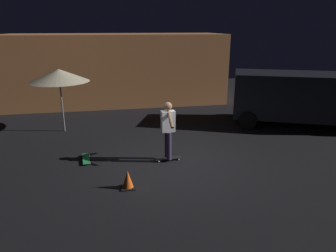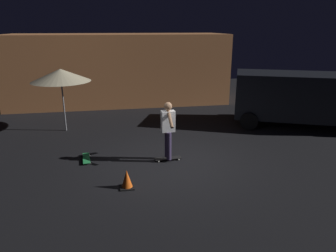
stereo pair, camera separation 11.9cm
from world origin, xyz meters
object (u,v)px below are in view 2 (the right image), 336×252
at_px(patio_umbrella, 61,75).
at_px(traffic_cone, 127,180).
at_px(parked_van, 297,96).
at_px(skateboard_ridden, 168,158).
at_px(skater, 168,126).
at_px(skateboard_spare, 86,158).

height_order(patio_umbrella, traffic_cone, patio_umbrella).
bearing_deg(parked_van, patio_umbrella, 174.76).
height_order(skateboard_ridden, traffic_cone, traffic_cone).
bearing_deg(traffic_cone, skater, 48.92).
relative_size(parked_van, traffic_cone, 10.82).
bearing_deg(traffic_cone, skateboard_spare, 120.73).
height_order(parked_van, skateboard_spare, parked_van).
xyz_separation_m(skateboard_ridden, traffic_cone, (-1.25, -1.44, 0.16)).
xyz_separation_m(parked_van, skater, (-5.49, -2.53, -0.12)).
relative_size(skater, traffic_cone, 3.63).
bearing_deg(skater, skateboard_ridden, 116.57).
relative_size(patio_umbrella, skateboard_ridden, 2.90).
distance_m(skateboard_spare, traffic_cone, 2.16).
bearing_deg(skateboard_spare, traffic_cone, -59.27).
xyz_separation_m(parked_van, patio_umbrella, (-8.79, 0.81, 0.91)).
xyz_separation_m(patio_umbrella, skateboard_spare, (0.95, -2.93, -2.02)).
height_order(patio_umbrella, skateboard_spare, patio_umbrella).
distance_m(parked_van, patio_umbrella, 8.87).
xyz_separation_m(parked_van, skateboard_spare, (-7.84, -2.12, -1.11)).
xyz_separation_m(skateboard_ridden, skateboard_spare, (-2.35, 0.41, 0.00)).
distance_m(skateboard_spare, skater, 2.58).
bearing_deg(skateboard_ridden, skateboard_spare, 170.09).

